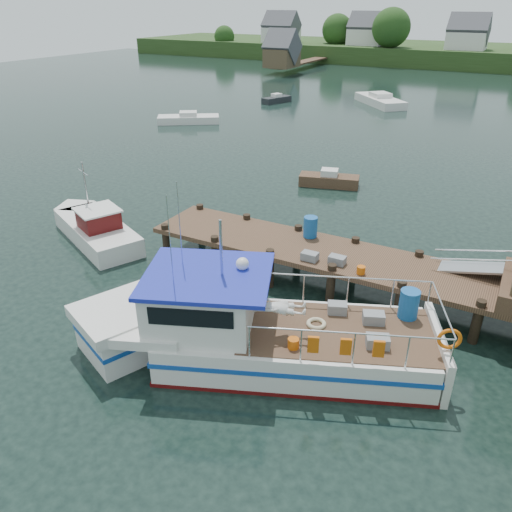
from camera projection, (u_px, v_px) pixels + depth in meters
The scene contains 9 objects.
ground_plane at pixel (295, 275), 20.40m from camera, with size 160.00×160.00×0.00m, color black.
far_shore at pixel (501, 53), 83.72m from camera, with size 140.00×42.55×9.22m.
dock at pixel (475, 262), 16.60m from camera, with size 16.60×3.00×4.78m.
lobster_boat at pixel (249, 332), 15.19m from camera, with size 11.17×6.85×5.56m.
work_boat at pixel (95, 227), 23.25m from camera, with size 6.67×4.32×3.62m.
moored_rowboat at pixel (329, 180), 30.05m from camera, with size 3.72×2.08×1.03m.
moored_a at pixel (188, 119), 45.56m from camera, with size 5.63×4.62×1.02m.
moored_d at pixel (380, 100), 53.49m from camera, with size 6.92×7.21×1.27m.
moored_e at pixel (277, 99), 54.67m from camera, with size 2.31×3.67×0.96m.
Camera 1 is at (7.14, -16.38, 10.01)m, focal length 35.00 mm.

